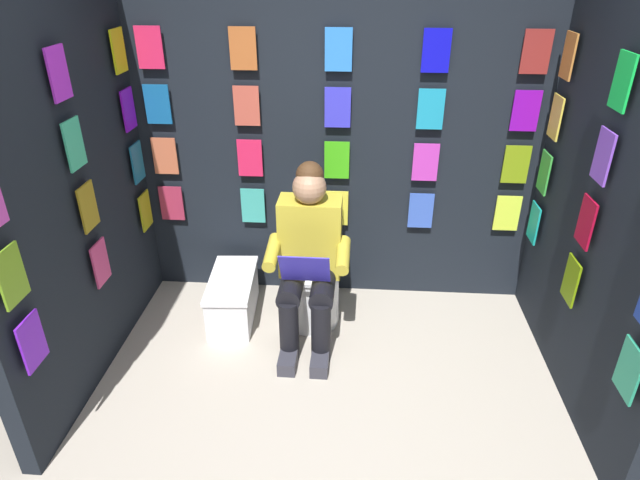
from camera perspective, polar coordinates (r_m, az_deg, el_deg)
name	(u,v)px	position (r m, az deg, el deg)	size (l,w,h in m)	color
display_wall_back	(338,135)	(3.72, 1.90, 11.13)	(2.85, 0.14, 2.41)	black
display_wall_left	(610,196)	(3.09, 28.54, 4.15)	(0.14, 1.81, 2.41)	black
display_wall_right	(68,181)	(3.22, -25.34, 5.71)	(0.14, 1.81, 2.41)	black
toilet	(312,275)	(3.72, -0.83, -3.76)	(0.41, 0.56, 0.77)	white
person_reading	(309,257)	(3.39, -1.23, -1.82)	(0.53, 0.68, 1.19)	gold
comic_longbox_near	(233,297)	(3.83, -9.27, -6.06)	(0.34, 0.64, 0.32)	silver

